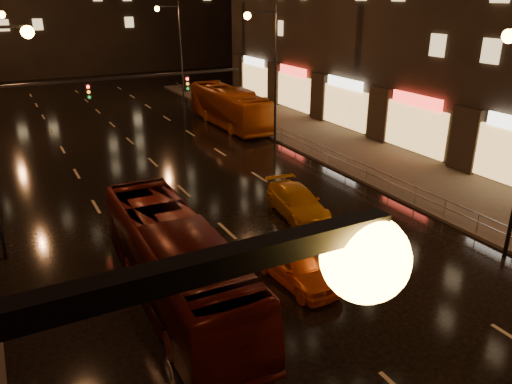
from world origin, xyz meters
TOP-DOWN VIEW (x-y plane):
  - ground at (0.00, 20.00)m, footprint 140.00×140.00m
  - sidewalk_right at (13.50, 15.00)m, footprint 7.00×70.00m
  - traffic_signal at (-5.06, 20.00)m, footprint 15.31×0.32m
  - railing_right at (10.20, 18.00)m, footprint 0.05×56.00m
  - bus_red at (-4.09, 5.54)m, footprint 2.91×11.49m
  - bus_curb at (9.00, 28.87)m, footprint 2.92×11.76m
  - taxi_near at (0.50, 4.56)m, footprint 2.01×4.43m
  - taxi_far at (4.00, 10.02)m, footprint 2.65×5.12m

SIDE VIEW (x-z plane):
  - ground at x=0.00m, z-range 0.00..0.00m
  - sidewalk_right at x=13.50m, z-range 0.00..0.15m
  - taxi_far at x=4.00m, z-range 0.00..1.42m
  - taxi_near at x=0.50m, z-range 0.00..1.48m
  - railing_right at x=10.20m, z-range 0.40..1.40m
  - bus_red at x=-4.09m, z-range 0.00..3.18m
  - bus_curb at x=9.00m, z-range 0.00..3.27m
  - traffic_signal at x=-5.06m, z-range 1.64..7.84m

